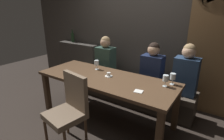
{
  "coord_description": "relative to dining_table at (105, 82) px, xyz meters",
  "views": [
    {
      "loc": [
        1.53,
        -2.1,
        1.76
      ],
      "look_at": [
        0.05,
        0.1,
        0.84
      ],
      "focal_mm": 28.77,
      "sensor_mm": 36.0,
      "label": 1
    }
  ],
  "objects": [
    {
      "name": "wine_glass_center_front",
      "position": [
        0.88,
        0.18,
        0.2
      ],
      "size": [
        0.08,
        0.08,
        0.16
      ],
      "color": "silver",
      "rests_on": "dining_table"
    },
    {
      "name": "ground",
      "position": [
        0.0,
        0.0,
        -0.65
      ],
      "size": [
        9.0,
        9.0,
        0.0
      ],
      "primitive_type": "plane",
      "color": "black"
    },
    {
      "name": "wine_bottle_dark_red",
      "position": [
        -1.76,
        1.06,
        0.42
      ],
      "size": [
        0.08,
        0.08,
        0.33
      ],
      "color": "black",
      "rests_on": "back_counter"
    },
    {
      "name": "arched_door",
      "position": [
        1.35,
        1.15,
        0.71
      ],
      "size": [
        0.9,
        0.05,
        2.55
      ],
      "color": "brown",
      "rests_on": "ground"
    },
    {
      "name": "diner_far_end",
      "position": [
        1.03,
        0.72,
        0.18
      ],
      "size": [
        0.36,
        0.24,
        0.81
      ],
      "color": "navy",
      "rests_on": "banquette_bench"
    },
    {
      "name": "chair_near_side",
      "position": [
        -0.05,
        -0.72,
        -0.09
      ],
      "size": [
        0.51,
        0.51,
        0.98
      ],
      "color": "brown",
      "rests_on": "ground"
    },
    {
      "name": "back_counter",
      "position": [
        -1.55,
        1.04,
        -0.18
      ],
      "size": [
        1.1,
        0.28,
        0.95
      ],
      "primitive_type": "cube",
      "color": "#38342F",
      "rests_on": "ground"
    },
    {
      "name": "wine_glass_near_left",
      "position": [
        0.94,
        0.3,
        0.2
      ],
      "size": [
        0.08,
        0.08,
        0.16
      ],
      "color": "silver",
      "rests_on": "dining_table"
    },
    {
      "name": "diner_bearded",
      "position": [
        0.48,
        0.71,
        0.16
      ],
      "size": [
        0.36,
        0.24,
        0.78
      ],
      "color": "#192342",
      "rests_on": "banquette_bench"
    },
    {
      "name": "espresso_cup",
      "position": [
        0.02,
        0.06,
        0.11
      ],
      "size": [
        0.12,
        0.12,
        0.06
      ],
      "color": "white",
      "rests_on": "dining_table"
    },
    {
      "name": "diner_redhead",
      "position": [
        -0.51,
        0.71,
        0.17
      ],
      "size": [
        0.36,
        0.24,
        0.8
      ],
      "color": "#2D473D",
      "rests_on": "banquette_bench"
    },
    {
      "name": "wine_glass_far_left",
      "position": [
        -0.35,
        0.22,
        0.2
      ],
      "size": [
        0.08,
        0.08,
        0.16
      ],
      "color": "silver",
      "rests_on": "dining_table"
    },
    {
      "name": "back_wall_tiled",
      "position": [
        0.0,
        1.22,
        0.85
      ],
      "size": [
        6.0,
        0.12,
        3.0
      ],
      "primitive_type": "cube",
      "color": "#423D38",
      "rests_on": "ground"
    },
    {
      "name": "banquette_bench",
      "position": [
        0.0,
        0.7,
        -0.42
      ],
      "size": [
        2.5,
        0.44,
        0.45
      ],
      "color": "#312A23",
      "rests_on": "ground"
    },
    {
      "name": "dining_table",
      "position": [
        0.0,
        0.0,
        0.0
      ],
      "size": [
        2.2,
        0.84,
        0.74
      ],
      "color": "#493422",
      "rests_on": "ground"
    },
    {
      "name": "folded_napkin",
      "position": [
        0.65,
        -0.17,
        0.09
      ],
      "size": [
        0.12,
        0.12,
        0.01
      ],
      "primitive_type": "cube",
      "rotation": [
        0.0,
        0.0,
        0.15
      ],
      "color": "silver",
      "rests_on": "dining_table"
    }
  ]
}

